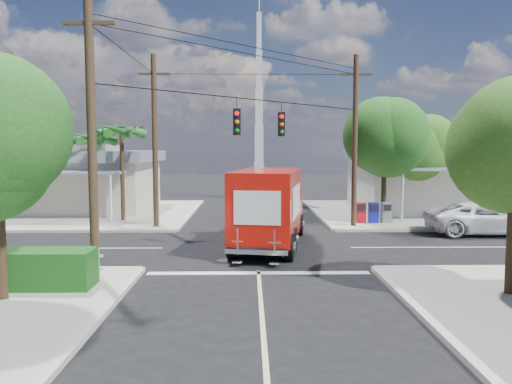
{
  "coord_description": "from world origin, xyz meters",
  "views": [
    {
      "loc": [
        -0.32,
        -20.81,
        4.2
      ],
      "look_at": [
        0.0,
        2.0,
        2.2
      ],
      "focal_mm": 35.0,
      "sensor_mm": 36.0,
      "label": 1
    }
  ],
  "objects": [
    {
      "name": "picket_fence",
      "position": [
        -7.8,
        -5.6,
        0.68
      ],
      "size": [
        5.94,
        0.06,
        1.0
      ],
      "color": "silver",
      "rests_on": "sidewalk_sw"
    },
    {
      "name": "ground",
      "position": [
        0.0,
        0.0,
        0.0
      ],
      "size": [
        120.0,
        120.0,
        0.0
      ],
      "primitive_type": "plane",
      "color": "black",
      "rests_on": "ground"
    },
    {
      "name": "building_ne",
      "position": [
        12.5,
        11.97,
        2.32
      ],
      "size": [
        11.8,
        10.2,
        4.5
      ],
      "color": "beige",
      "rests_on": "sidewalk_ne"
    },
    {
      "name": "utility_poles",
      "position": [
        -1.58,
        1.6,
        4.67
      ],
      "size": [
        12.0,
        10.68,
        9.0
      ],
      "color": "#473321",
      "rests_on": "ground"
    },
    {
      "name": "palm_nw_back",
      "position": [
        -9.5,
        9.0,
        4.67
      ],
      "size": [
        3.01,
        3.08,
        5.19
      ],
      "color": "#422D1C",
      "rests_on": "sidewalk_nw"
    },
    {
      "name": "tree_ne_front",
      "position": [
        7.21,
        6.76,
        4.77
      ],
      "size": [
        4.21,
        4.14,
        6.66
      ],
      "color": "#422D1C",
      "rests_on": "sidewalk_ne"
    },
    {
      "name": "delivery_truck",
      "position": [
        0.55,
        0.25,
        1.68
      ],
      "size": [
        3.54,
        7.91,
        3.31
      ],
      "color": "black",
      "rests_on": "ground"
    },
    {
      "name": "road_markings",
      "position": [
        0.0,
        -1.47,
        0.01
      ],
      "size": [
        32.0,
        32.0,
        0.01
      ],
      "color": "beige",
      "rests_on": "ground"
    },
    {
      "name": "palm_nw_front",
      "position": [
        -7.5,
        7.5,
        5.04
      ],
      "size": [
        3.01,
        3.08,
        5.59
      ],
      "color": "#422D1C",
      "rests_on": "sidewalk_nw"
    },
    {
      "name": "radio_tower",
      "position": [
        0.5,
        20.0,
        5.64
      ],
      "size": [
        0.8,
        0.8,
        17.0
      ],
      "color": "silver",
      "rests_on": "ground"
    },
    {
      "name": "tree_ne_back",
      "position": [
        9.81,
        8.96,
        4.19
      ],
      "size": [
        3.77,
        3.66,
        5.82
      ],
      "color": "#422D1C",
      "rests_on": "sidewalk_ne"
    },
    {
      "name": "building_nw",
      "position": [
        -12.0,
        12.46,
        2.22
      ],
      "size": [
        10.8,
        10.2,
        4.3
      ],
      "color": "beige",
      "rests_on": "sidewalk_nw"
    },
    {
      "name": "sidewalk_ne",
      "position": [
        10.88,
        10.88,
        0.07
      ],
      "size": [
        14.12,
        14.12,
        0.14
      ],
      "color": "#ACA69B",
      "rests_on": "ground"
    },
    {
      "name": "vending_boxes",
      "position": [
        6.5,
        6.2,
        0.69
      ],
      "size": [
        1.9,
        0.5,
        1.1
      ],
      "color": "#A41017",
      "rests_on": "sidewalk_ne"
    },
    {
      "name": "sidewalk_nw",
      "position": [
        -10.88,
        10.88,
        0.07
      ],
      "size": [
        14.12,
        14.12,
        0.14
      ],
      "color": "#ACA69B",
      "rests_on": "ground"
    },
    {
      "name": "parked_car",
      "position": [
        11.25,
        3.2,
        0.78
      ],
      "size": [
        5.65,
        2.69,
        1.56
      ],
      "primitive_type": "imported",
      "rotation": [
        0.0,
        0.0,
        1.55
      ],
      "color": "silver",
      "rests_on": "ground"
    }
  ]
}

